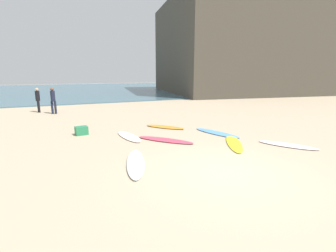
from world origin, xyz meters
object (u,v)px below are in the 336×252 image
object	(u,v)px
surfboard_5	(136,163)
beach_cooler	(81,131)
surfboard_4	(165,140)
beachgoer_near	(53,99)
surfboard_0	(288,145)
beachgoer_mid	(38,99)
surfboard_2	(217,133)
surfboard_6	(234,143)
surfboard_3	(165,127)
surfboard_1	(129,136)

from	to	relation	value
surfboard_5	beach_cooler	bearing A→B (deg)	120.63
surfboard_4	beachgoer_near	distance (m)	9.95
surfboard_0	beachgoer_mid	bearing A→B (deg)	93.05
surfboard_4	beachgoer_mid	size ratio (longest dim) A/B	1.44
surfboard_2	beachgoer_near	bearing A→B (deg)	111.23
beachgoer_near	beach_cooler	distance (m)	6.77
surfboard_2	surfboard_6	xyz separation A→B (m)	(-0.33, -1.59, -0.00)
surfboard_3	surfboard_4	distance (m)	2.39
surfboard_5	beachgoer_mid	size ratio (longest dim) A/B	1.49
beachgoer_mid	surfboard_5	bearing A→B (deg)	4.64
surfboard_2	surfboard_0	bearing A→B (deg)	-79.66
surfboard_6	surfboard_4	bearing A→B (deg)	-1.29
surfboard_4	surfboard_3	bearing A→B (deg)	-153.65
surfboard_1	surfboard_4	size ratio (longest dim) A/B	0.89
surfboard_1	surfboard_5	distance (m)	3.20
surfboard_0	surfboard_2	distance (m)	2.96
surfboard_3	beachgoer_near	distance (m)	8.51
surfboard_3	beachgoer_mid	bearing A→B (deg)	-93.36
surfboard_6	beachgoer_near	xyz separation A→B (m)	(-6.28, 10.46, 0.94)
surfboard_2	beach_cooler	world-z (taller)	beach_cooler
surfboard_3	beach_cooler	bearing A→B (deg)	-43.13
beachgoer_mid	beach_cooler	size ratio (longest dim) A/B	3.29
beach_cooler	surfboard_5	bearing A→B (deg)	-75.69
surfboard_2	beachgoer_mid	bearing A→B (deg)	111.63
surfboard_1	surfboard_2	size ratio (longest dim) A/B	0.89
surfboard_3	surfboard_4	size ratio (longest dim) A/B	0.85
surfboard_0	surfboard_6	size ratio (longest dim) A/B	0.81
surfboard_6	beach_cooler	distance (m)	6.44
beachgoer_mid	beach_cooler	bearing A→B (deg)	4.83
surfboard_0	surfboard_2	world-z (taller)	surfboard_0
surfboard_1	surfboard_6	bearing A→B (deg)	-43.59
surfboard_1	surfboard_3	xyz separation A→B (m)	(2.10, 1.03, 0.01)
surfboard_0	beach_cooler	world-z (taller)	beach_cooler
surfboard_1	surfboard_6	world-z (taller)	surfboard_1
beachgoer_near	beachgoer_mid	size ratio (longest dim) A/B	1.04
surfboard_1	beachgoer_near	distance (m)	8.44
surfboard_1	beachgoer_near	bearing A→B (deg)	103.68
surfboard_2	surfboard_5	xyz separation A→B (m)	(-4.39, -2.14, 0.01)
surfboard_4	surfboard_6	bearing A→B (deg)	107.22
surfboard_4	surfboard_6	xyz separation A→B (m)	(2.25, -1.42, -0.01)
beach_cooler	surfboard_3	bearing A→B (deg)	-3.14
surfboard_1	surfboard_4	bearing A→B (deg)	-51.50
surfboard_4	surfboard_2	bearing A→B (deg)	143.34
surfboard_6	beachgoer_mid	distance (m)	13.70
surfboard_3	surfboard_6	distance (m)	3.85
surfboard_4	beach_cooler	distance (m)	3.80
beachgoer_near	beach_cooler	xyz separation A→B (m)	(1.10, -6.63, -0.78)
beachgoer_mid	beachgoer_near	bearing A→B (deg)	30.04
surfboard_2	surfboard_6	world-z (taller)	same
beachgoer_mid	beach_cooler	world-z (taller)	beachgoer_mid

